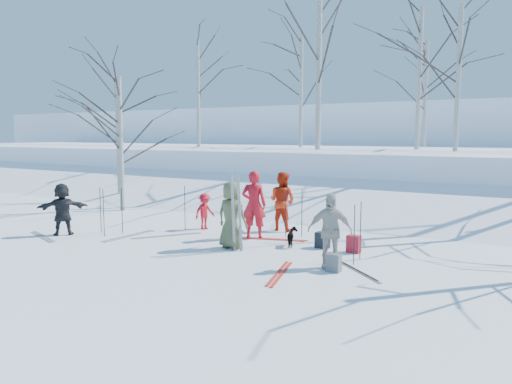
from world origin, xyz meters
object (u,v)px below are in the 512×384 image
Objects in this scene: skier_olive_center at (232,215)px; skier_redor_behind at (282,201)px; dog at (292,237)px; skier_red_seated at (205,211)px; skier_red_north at (254,205)px; skier_grey_west at (62,209)px; backpack_red at (354,244)px; skier_cream_east at (330,231)px; backpack_grey at (333,263)px; backpack_dark at (322,240)px.

skier_redor_behind is at bearing -88.29° from skier_olive_center.
skier_red_seated is at bearing -38.31° from dog.
skier_olive_center is at bearing 96.39° from skier_redor_behind.
skier_red_north reaches higher than skier_grey_west.
skier_red_north is 3.07m from backpack_red.
skier_red_seated is 5.40m from skier_cream_east.
skier_red_seated is at bearing 173.48° from skier_grey_west.
skier_cream_east is at bearing 171.46° from skier_olive_center.
skier_grey_west is (-7.86, -0.76, -0.06)m from skier_cream_east.
skier_cream_east is at bearing 113.04° from dog.
skier_red_north is at bearing 176.59° from backpack_red.
skier_red_north reaches higher than skier_olive_center.
skier_red_seated is at bearing 156.00° from backpack_grey.
skier_redor_behind is at bearing 142.92° from backpack_dark.
backpack_red is (-0.07, 1.61, -0.60)m from skier_cream_east.
backpack_dark is at bearing 94.35° from skier_cream_east.
backpack_dark reaches higher than backpack_grey.
backpack_red reaches higher than backpack_grey.
skier_olive_center is at bearing 11.21° from dog.
dog is at bearing -142.08° from skier_olive_center.
skier_cream_east is (4.98, -2.08, 0.26)m from skier_red_seated.
backpack_dark is (0.71, 0.28, -0.04)m from dog.
skier_redor_behind is 4.67m from backpack_grey.
skier_grey_west is at bearing -160.79° from backpack_dark.
backpack_grey is at bearing -59.59° from backpack_dark.
skier_red_seated reaches higher than dog.
skier_grey_west reaches higher than skier_red_seated.
skier_red_north reaches higher than backpack_grey.
skier_redor_behind is 2.31m from dog.
skier_cream_east reaches higher than skier_red_seated.
skier_olive_center is 3.18m from backpack_grey.
skier_redor_behind reaches higher than backpack_red.
skier_grey_west is 3.93× the size of backpack_grey.
backpack_dark is (2.01, -1.52, -0.68)m from skier_redor_behind.
skier_olive_center is 2.91× the size of dog.
backpack_red reaches higher than backpack_dark.
skier_red_seated is (-2.05, -1.10, -0.33)m from skier_redor_behind.
skier_redor_behind is (0.12, 1.39, -0.06)m from skier_red_north.
skier_cream_east is 3.84× the size of backpack_red.
skier_olive_center is 2.88m from skier_cream_east.
backpack_dark is (1.93, 1.23, -0.64)m from skier_olive_center.
backpack_red is at bearing 156.02° from skier_redor_behind.
skier_red_north is 1.07× the size of skier_redor_behind.
skier_grey_west is at bearing 160.97° from skier_cream_east.
skier_red_seated is at bearing 33.03° from skier_redor_behind.
skier_redor_behind is 1.61× the size of skier_red_seated.
skier_redor_behind is 4.17× the size of backpack_red.
skier_olive_center reaches higher than skier_cream_east.
skier_red_north is 3.53m from skier_cream_east.
skier_grey_west is (-4.82, -2.55, -0.19)m from skier_red_north.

